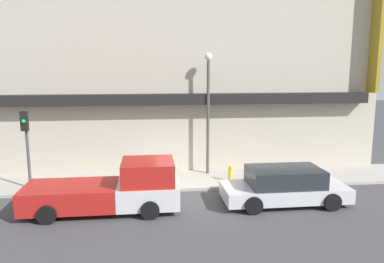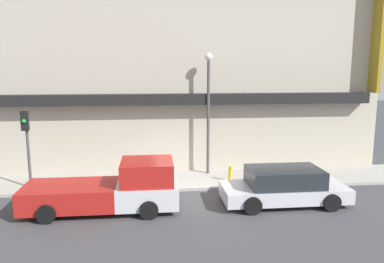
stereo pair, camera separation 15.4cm
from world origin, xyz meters
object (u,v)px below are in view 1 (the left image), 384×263
parked_car (284,186)px  traffic_light (26,135)px  pickup_truck (113,189)px  fire_hydrant (230,173)px  street_lamp (208,99)px

parked_car → traffic_light: (-9.98, 2.49, 1.70)m
pickup_truck → traffic_light: bearing=145.3°
fire_hydrant → street_lamp: street_lamp is taller
pickup_truck → street_lamp: (4.04, 3.93, 2.84)m
street_lamp → traffic_light: bearing=-169.3°
street_lamp → traffic_light: (-7.67, -1.44, -1.25)m
pickup_truck → street_lamp: street_lamp is taller
pickup_truck → street_lamp: bearing=43.9°
pickup_truck → fire_hydrant: 5.49m
pickup_truck → parked_car: size_ratio=1.16×
traffic_light → fire_hydrant: bearing=0.6°
pickup_truck → traffic_light: size_ratio=1.67×
fire_hydrant → street_lamp: size_ratio=0.13×
pickup_truck → street_lamp: 6.31m
parked_car → fire_hydrant: bearing=118.8°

